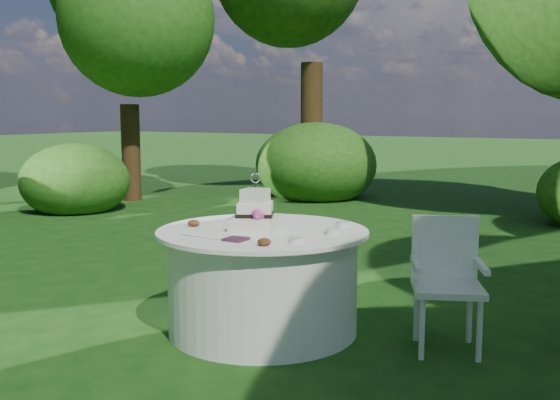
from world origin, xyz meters
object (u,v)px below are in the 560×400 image
object	(u,v)px
napkins	(236,239)
cake	(255,215)
table	(263,280)
chair	(446,274)

from	to	relation	value
napkins	cake	bearing A→B (deg)	104.36
table	cake	distance (m)	0.50
napkins	table	size ratio (longest dim) A/B	0.09
table	chair	size ratio (longest dim) A/B	1.72
napkins	chair	world-z (taller)	chair
napkins	cake	xyz separation A→B (m)	(-0.10, 0.41, 0.10)
napkins	table	world-z (taller)	napkins
cake	chair	bearing A→B (deg)	16.73
napkins	table	distance (m)	0.60
table	cake	world-z (taller)	cake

